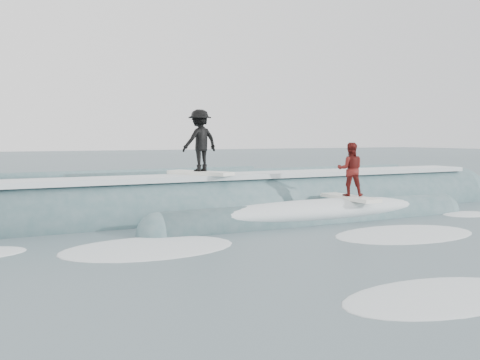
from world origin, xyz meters
name	(u,v)px	position (x,y,z in m)	size (l,w,h in m)	color
ground	(298,238)	(0.00, 0.00, 0.00)	(160.00, 160.00, 0.00)	#3A5055
breaking_wave	(238,215)	(0.27, 3.60, 0.04)	(21.06, 3.92, 2.27)	#3D6167
surfer_black	(200,143)	(-0.76, 3.93, 2.10)	(1.48, 2.00, 1.84)	white
surfer_red	(350,174)	(2.81, 1.73, 1.26)	(0.90, 2.01, 1.58)	white
whitewater	(380,242)	(1.30, -1.24, 0.00)	(14.96, 7.64, 0.10)	white
far_swells	(133,180)	(1.01, 17.65, 0.00)	(38.40, 8.65, 0.80)	#3D6167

